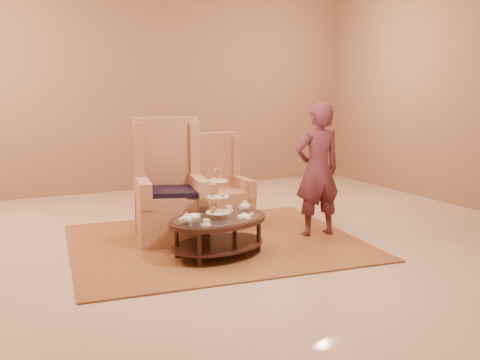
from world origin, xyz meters
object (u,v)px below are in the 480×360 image
armchair_left (170,198)px  person (318,170)px  armchair_right (220,195)px  tea_table (218,225)px

armchair_left → person: size_ratio=0.89×
armchair_right → person: size_ratio=0.75×
person → armchair_left: bearing=-18.9°
tea_table → person: person is taller
tea_table → armchair_right: armchair_right is taller
armchair_left → tea_table: bearing=-65.7°
armchair_right → person: 1.35m
armchair_left → person: person is taller
armchair_right → tea_table: bearing=-115.4°
tea_table → armchair_right: 1.32m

